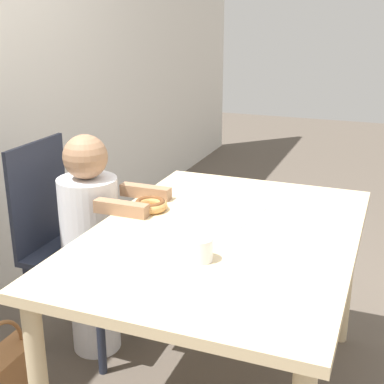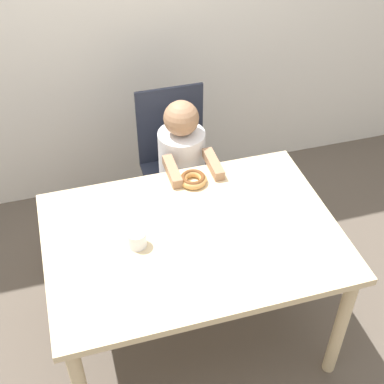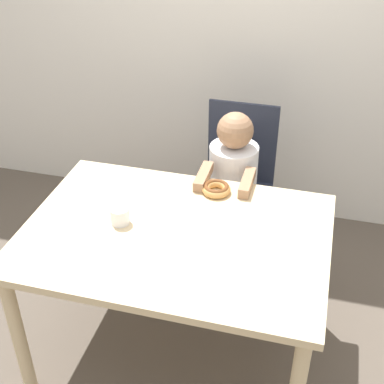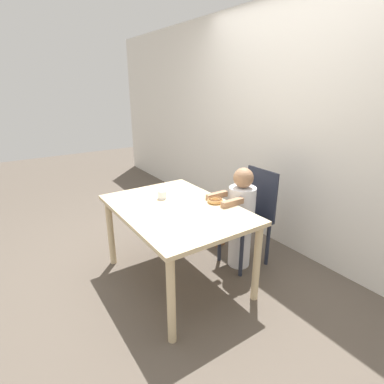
% 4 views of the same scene
% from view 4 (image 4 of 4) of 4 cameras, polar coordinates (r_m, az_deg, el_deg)
% --- Properties ---
extents(ground_plane, '(12.00, 12.00, 0.00)m').
position_cam_4_polar(ground_plane, '(2.88, -2.79, -16.18)').
color(ground_plane, brown).
extents(wall_back, '(8.00, 0.05, 2.50)m').
position_cam_4_polar(wall_back, '(3.25, 17.85, 11.10)').
color(wall_back, silver).
rests_on(wall_back, ground_plane).
extents(dining_table, '(1.29, 0.91, 0.72)m').
position_cam_4_polar(dining_table, '(2.56, -3.02, -4.69)').
color(dining_table, beige).
rests_on(dining_table, ground_plane).
extents(chair, '(0.38, 0.41, 0.94)m').
position_cam_4_polar(chair, '(2.96, 10.99, -4.65)').
color(chair, '#232838').
rests_on(chair, ground_plane).
extents(child_figure, '(0.26, 0.45, 0.99)m').
position_cam_4_polar(child_figure, '(2.87, 9.25, -4.95)').
color(child_figure, white).
rests_on(child_figure, ground_plane).
extents(donut, '(0.14, 0.14, 0.04)m').
position_cam_4_polar(donut, '(2.62, 4.43, -1.56)').
color(donut, tan).
rests_on(donut, dining_table).
extents(napkin, '(0.31, 0.31, 0.00)m').
position_cam_4_polar(napkin, '(2.42, 0.49, -3.88)').
color(napkin, white).
rests_on(napkin, dining_table).
extents(handbag, '(0.35, 0.12, 0.42)m').
position_cam_4_polar(handbag, '(3.44, 3.72, -6.82)').
color(handbag, brown).
rests_on(handbag, ground_plane).
extents(cup, '(0.08, 0.08, 0.08)m').
position_cam_4_polar(cup, '(2.71, -5.74, -0.50)').
color(cup, white).
rests_on(cup, dining_table).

